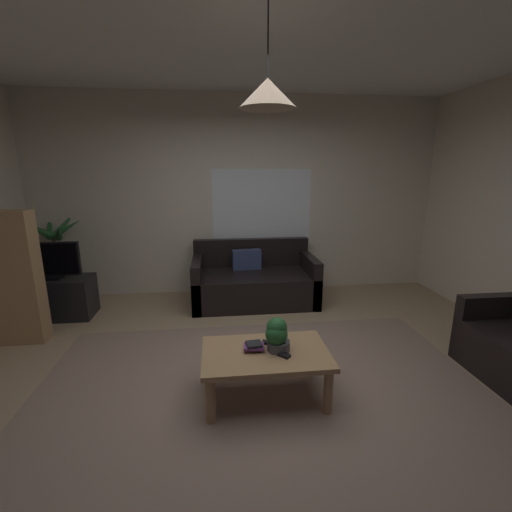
{
  "coord_description": "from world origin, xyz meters",
  "views": [
    {
      "loc": [
        -0.34,
        -2.63,
        1.79
      ],
      "look_at": [
        0.0,
        0.3,
        1.05
      ],
      "focal_mm": 24.34,
      "sensor_mm": 36.0,
      "label": 1
    }
  ],
  "objects_px": {
    "potted_plant_on_table": "(277,334)",
    "tv_stand": "(55,298)",
    "book_on_table_1": "(254,346)",
    "pendant_lamp": "(268,93)",
    "book_on_table_2": "(254,344)",
    "book_on_table_0": "(254,348)",
    "coffee_table": "(266,359)",
    "potted_palm_corner": "(57,262)",
    "remote_on_table_1": "(272,343)",
    "couch_under_window": "(254,282)",
    "remote_on_table_0": "(280,354)",
    "tv": "(48,261)",
    "bookshelf_corner": "(2,278)"
  },
  "relations": [
    {
      "from": "potted_palm_corner",
      "to": "book_on_table_2",
      "type": "bearing_deg",
      "value": -44.27
    },
    {
      "from": "potted_palm_corner",
      "to": "book_on_table_0",
      "type": "bearing_deg",
      "value": -44.14
    },
    {
      "from": "coffee_table",
      "to": "potted_palm_corner",
      "type": "distance_m",
      "value": 3.47
    },
    {
      "from": "remote_on_table_1",
      "to": "bookshelf_corner",
      "type": "xyz_separation_m",
      "value": [
        -2.61,
        1.13,
        0.3
      ]
    },
    {
      "from": "remote_on_table_0",
      "to": "remote_on_table_1",
      "type": "distance_m",
      "value": 0.18
    },
    {
      "from": "book_on_table_1",
      "to": "book_on_table_2",
      "type": "distance_m",
      "value": 0.02
    },
    {
      "from": "tv_stand",
      "to": "tv",
      "type": "xyz_separation_m",
      "value": [
        -0.0,
        -0.02,
        0.48
      ]
    },
    {
      "from": "coffee_table",
      "to": "tv",
      "type": "xyz_separation_m",
      "value": [
        -2.36,
        1.83,
        0.39
      ]
    },
    {
      "from": "book_on_table_1",
      "to": "potted_plant_on_table",
      "type": "height_order",
      "value": "potted_plant_on_table"
    },
    {
      "from": "tv_stand",
      "to": "potted_plant_on_table",
      "type": "bearing_deg",
      "value": -36.95
    },
    {
      "from": "potted_palm_corner",
      "to": "couch_under_window",
      "type": "bearing_deg",
      "value": -6.2
    },
    {
      "from": "book_on_table_1",
      "to": "pendant_lamp",
      "type": "distance_m",
      "value": 1.84
    },
    {
      "from": "potted_palm_corner",
      "to": "bookshelf_corner",
      "type": "height_order",
      "value": "bookshelf_corner"
    },
    {
      "from": "tv",
      "to": "potted_palm_corner",
      "type": "distance_m",
      "value": 0.6
    },
    {
      "from": "book_on_table_1",
      "to": "remote_on_table_1",
      "type": "height_order",
      "value": "book_on_table_1"
    },
    {
      "from": "coffee_table",
      "to": "potted_plant_on_table",
      "type": "relative_size",
      "value": 3.69
    },
    {
      "from": "book_on_table_2",
      "to": "book_on_table_0",
      "type": "bearing_deg",
      "value": 96.79
    },
    {
      "from": "remote_on_table_0",
      "to": "pendant_lamp",
      "type": "height_order",
      "value": "pendant_lamp"
    },
    {
      "from": "couch_under_window",
      "to": "remote_on_table_0",
      "type": "distance_m",
      "value": 2.17
    },
    {
      "from": "pendant_lamp",
      "to": "remote_on_table_1",
      "type": "bearing_deg",
      "value": 58.14
    },
    {
      "from": "book_on_table_1",
      "to": "book_on_table_2",
      "type": "bearing_deg",
      "value": -47.48
    },
    {
      "from": "remote_on_table_0",
      "to": "potted_plant_on_table",
      "type": "distance_m",
      "value": 0.15
    },
    {
      "from": "tv",
      "to": "pendant_lamp",
      "type": "bearing_deg",
      "value": -37.8
    },
    {
      "from": "couch_under_window",
      "to": "tv_stand",
      "type": "height_order",
      "value": "couch_under_window"
    },
    {
      "from": "tv_stand",
      "to": "pendant_lamp",
      "type": "distance_m",
      "value": 3.62
    },
    {
      "from": "couch_under_window",
      "to": "bookshelf_corner",
      "type": "bearing_deg",
      "value": -162.1
    },
    {
      "from": "remote_on_table_1",
      "to": "potted_palm_corner",
      "type": "distance_m",
      "value": 3.44
    },
    {
      "from": "book_on_table_1",
      "to": "tv_stand",
      "type": "xyz_separation_m",
      "value": [
        -2.27,
        1.83,
        -0.18
      ]
    },
    {
      "from": "remote_on_table_1",
      "to": "pendant_lamp",
      "type": "relative_size",
      "value": 0.26
    },
    {
      "from": "book_on_table_2",
      "to": "remote_on_table_0",
      "type": "xyz_separation_m",
      "value": [
        0.19,
        -0.1,
        -0.04
      ]
    },
    {
      "from": "book_on_table_0",
      "to": "potted_plant_on_table",
      "type": "distance_m",
      "value": 0.22
    },
    {
      "from": "book_on_table_0",
      "to": "remote_on_table_0",
      "type": "bearing_deg",
      "value": -29.04
    },
    {
      "from": "remote_on_table_1",
      "to": "potted_palm_corner",
      "type": "bearing_deg",
      "value": 70.02
    },
    {
      "from": "potted_plant_on_table",
      "to": "tv_stand",
      "type": "height_order",
      "value": "potted_plant_on_table"
    },
    {
      "from": "tv",
      "to": "bookshelf_corner",
      "type": "relative_size",
      "value": 0.52
    },
    {
      "from": "book_on_table_0",
      "to": "tv_stand",
      "type": "distance_m",
      "value": 2.91
    },
    {
      "from": "book_on_table_1",
      "to": "pendant_lamp",
      "type": "height_order",
      "value": "pendant_lamp"
    },
    {
      "from": "coffee_table",
      "to": "potted_plant_on_table",
      "type": "bearing_deg",
      "value": 6.09
    },
    {
      "from": "potted_plant_on_table",
      "to": "bookshelf_corner",
      "type": "bearing_deg",
      "value": 155.15
    },
    {
      "from": "tv_stand",
      "to": "tv",
      "type": "relative_size",
      "value": 1.25
    },
    {
      "from": "coffee_table",
      "to": "remote_on_table_0",
      "type": "distance_m",
      "value": 0.15
    },
    {
      "from": "remote_on_table_0",
      "to": "potted_palm_corner",
      "type": "distance_m",
      "value": 3.59
    },
    {
      "from": "remote_on_table_0",
      "to": "pendant_lamp",
      "type": "relative_size",
      "value": 0.26
    },
    {
      "from": "potted_plant_on_table",
      "to": "potted_palm_corner",
      "type": "height_order",
      "value": "potted_palm_corner"
    },
    {
      "from": "potted_palm_corner",
      "to": "pendant_lamp",
      "type": "distance_m",
      "value": 3.86
    },
    {
      "from": "potted_plant_on_table",
      "to": "book_on_table_1",
      "type": "bearing_deg",
      "value": 173.99
    },
    {
      "from": "remote_on_table_1",
      "to": "pendant_lamp",
      "type": "xyz_separation_m",
      "value": [
        -0.07,
        -0.11,
        1.86
      ]
    },
    {
      "from": "coffee_table",
      "to": "pendant_lamp",
      "type": "xyz_separation_m",
      "value": [
        -0.0,
        0.0,
        1.94
      ]
    },
    {
      "from": "book_on_table_0",
      "to": "remote_on_table_0",
      "type": "height_order",
      "value": "same"
    },
    {
      "from": "book_on_table_2",
      "to": "potted_palm_corner",
      "type": "height_order",
      "value": "potted_palm_corner"
    }
  ]
}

